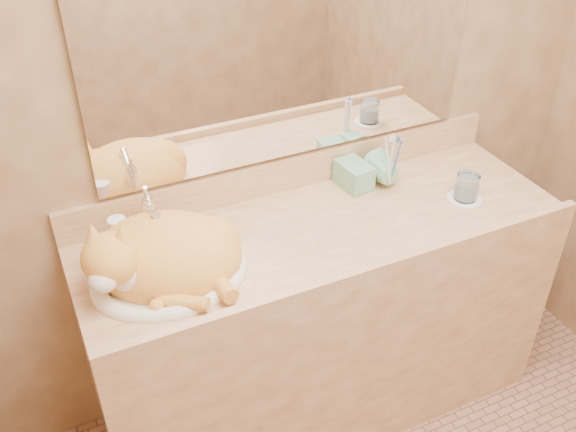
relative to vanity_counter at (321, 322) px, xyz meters
name	(u,v)px	position (x,y,z in m)	size (l,w,h in m)	color
wall_back	(289,80)	(0.00, 0.28, 0.82)	(2.40, 0.02, 2.50)	brown
vanity_counter	(321,322)	(0.00, 0.00, 0.00)	(1.60, 0.55, 0.85)	#A27148
mirror	(291,39)	(0.00, 0.26, 0.97)	(1.30, 0.02, 0.80)	white
sink_basin	(167,258)	(-0.52, -0.02, 0.50)	(0.45, 0.38, 0.14)	white
faucet	(150,219)	(-0.52, 0.15, 0.52)	(0.05, 0.13, 0.19)	white
cat	(159,254)	(-0.54, 0.00, 0.50)	(0.45, 0.37, 0.24)	orange
soap_dispenser	(367,170)	(0.22, 0.11, 0.53)	(0.09, 0.09, 0.20)	#73B992
toothbrush_cup	(390,178)	(0.30, 0.10, 0.48)	(0.12, 0.12, 0.11)	#73B992
toothbrushes	(393,159)	(0.30, 0.10, 0.56)	(0.04, 0.04, 0.22)	white
saucer	(465,199)	(0.51, -0.06, 0.43)	(0.12, 0.12, 0.01)	white
water_glass	(467,187)	(0.51, -0.06, 0.48)	(0.08, 0.08, 0.09)	silver
lotion_bottle	(120,237)	(-0.62, 0.14, 0.49)	(0.05, 0.05, 0.13)	white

